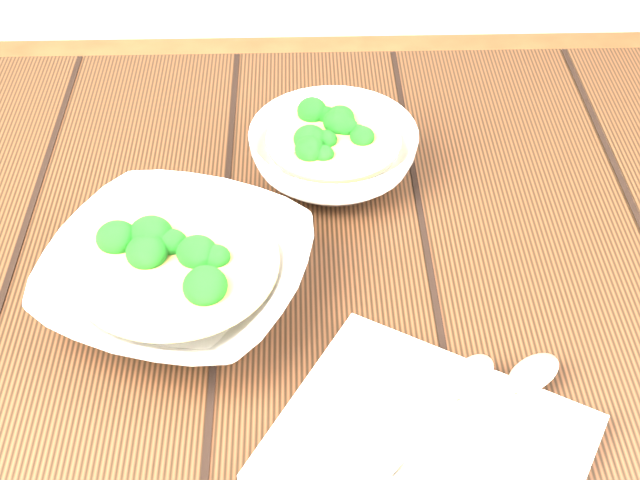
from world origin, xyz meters
TOP-DOWN VIEW (x-y plane):
  - table at (0.00, 0.00)m, footprint 1.20×0.80m
  - soup_bowl_front at (-0.05, -0.03)m, footprint 0.30×0.30m
  - soup_bowl_back at (0.09, 0.15)m, footprint 0.23×0.23m
  - trivet at (-0.05, 0.04)m, footprint 0.12×0.12m
  - napkin at (0.15, -0.21)m, footprint 0.30×0.28m
  - spoon_left at (0.17, -0.17)m, footprint 0.14×0.16m
  - spoon_right at (0.22, -0.16)m, footprint 0.16×0.13m

SIDE VIEW (x-z plane):
  - table at x=0.00m, z-range 0.26..1.01m
  - napkin at x=0.15m, z-range 0.75..0.76m
  - trivet at x=-0.05m, z-range 0.75..0.77m
  - spoon_left at x=0.17m, z-range 0.76..0.77m
  - spoon_right at x=0.22m, z-range 0.76..0.77m
  - soup_bowl_back at x=0.09m, z-range 0.75..0.81m
  - soup_bowl_front at x=-0.05m, z-range 0.75..0.81m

